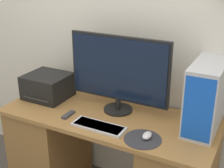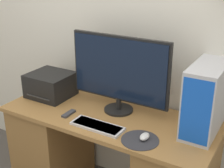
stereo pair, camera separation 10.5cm
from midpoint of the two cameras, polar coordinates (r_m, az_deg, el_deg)
The scene contains 9 objects.
wall_back at distance 2.35m, azimuth 2.32°, elevation 10.52°, with size 6.40×0.17×2.70m.
desk at distance 2.43m, azimuth -1.92°, elevation -13.58°, with size 1.54×0.63×0.78m.
monitor at distance 2.18m, azimuth -0.18°, elevation 2.35°, with size 0.75×0.21×0.56m.
keyboard at distance 2.07m, azimuth -3.92°, elevation -7.75°, with size 0.36×0.13×0.02m.
mousepad at distance 1.95m, azimuth 4.08°, elevation -10.05°, with size 0.24×0.24×0.00m.
mouse at distance 1.95m, azimuth 4.89°, elevation -9.39°, with size 0.05×0.09×0.04m.
computer_tower at distance 2.06m, azimuth 15.49°, elevation -2.10°, with size 0.19×0.47×0.45m.
printer at distance 2.53m, azimuth -12.84°, elevation -0.39°, with size 0.33×0.31×0.19m.
remote_control at distance 2.25m, azimuth -9.33°, elevation -5.58°, with size 0.04×0.12×0.02m.
Camera 1 is at (0.94, -1.42, 1.82)m, focal length 50.00 mm.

